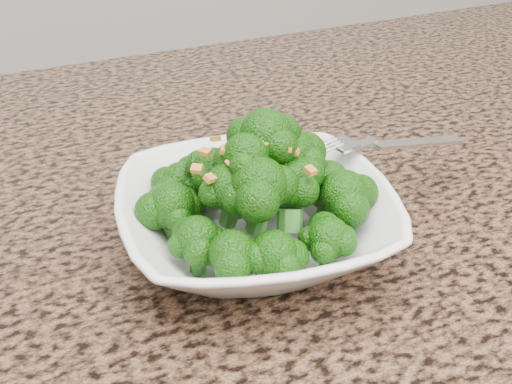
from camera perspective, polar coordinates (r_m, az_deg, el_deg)
name	(u,v)px	position (r m, az deg, el deg)	size (l,w,h in m)	color
granite_counter	(238,301)	(0.47, -1.59, -9.64)	(1.64, 1.04, 0.03)	brown
bowl	(256,220)	(0.48, 0.00, -2.53)	(0.21, 0.21, 0.05)	white
broccoli_pile	(256,148)	(0.45, 0.00, 3.93)	(0.18, 0.18, 0.07)	#165209
garlic_topping	(256,97)	(0.44, 0.00, 8.47)	(0.11, 0.11, 0.01)	gold
fork	(368,143)	(0.54, 9.92, 4.32)	(0.18, 0.03, 0.01)	silver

